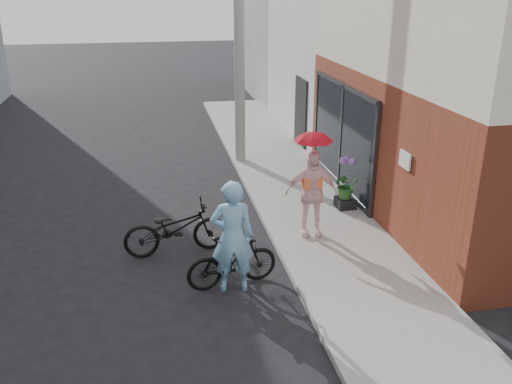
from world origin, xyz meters
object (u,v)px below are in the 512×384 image
object	(u,v)px
utility_pole	(239,36)
bike_right	(232,260)
kimono_woman	(311,193)
officer	(232,237)
bike_left	(176,228)
planter	(345,203)

from	to	relation	value
utility_pole	bike_right	bearing A→B (deg)	-100.78
bike_right	kimono_woman	world-z (taller)	kimono_woman
utility_pole	officer	xyz separation A→B (m)	(-1.24, -6.60, -2.53)
officer	bike_left	distance (m)	1.78
bike_right	planter	size ratio (longest dim) A/B	3.87
bike_left	bike_right	bearing A→B (deg)	-153.59
utility_pole	kimono_woman	distance (m)	5.65
utility_pole	officer	distance (m)	7.18
bike_left	kimono_woman	bearing A→B (deg)	-94.10
kimono_woman	bike_right	bearing A→B (deg)	-133.47
bike_right	planter	xyz separation A→B (m)	(2.95, 2.61, -0.25)
bike_left	bike_right	world-z (taller)	bike_left
utility_pole	bike_right	distance (m)	7.26
planter	officer	bearing A→B (deg)	-137.31
bike_right	planter	distance (m)	3.95
utility_pole	bike_right	xyz separation A→B (m)	(-1.23, -6.48, -3.02)
officer	bike_right	size ratio (longest dim) A/B	1.23
officer	kimono_woman	size ratio (longest dim) A/B	1.11
utility_pole	kimono_woman	bearing A→B (deg)	-83.76
officer	kimono_woman	world-z (taller)	officer
bike_left	kimono_woman	distance (m)	2.69
utility_pole	planter	world-z (taller)	utility_pole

